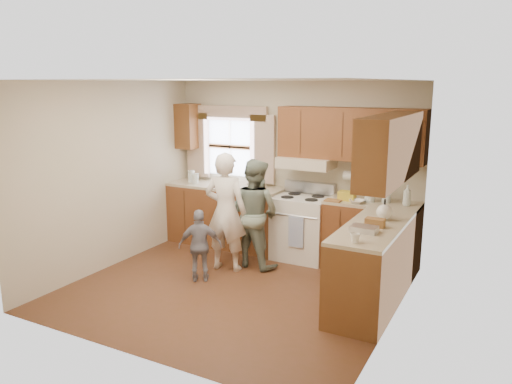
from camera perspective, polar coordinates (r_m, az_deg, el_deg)
The scene contains 6 objects.
room at distance 5.85m, azimuth -2.70°, elevation 0.31°, with size 3.80×3.80×3.80m.
kitchen_fixtures at distance 6.62m, azimuth 6.68°, elevation -1.98°, with size 3.80×2.25×2.15m.
stove at distance 7.16m, azimuth 5.32°, elevation -3.95°, with size 0.76×0.67×1.07m.
woman_left at distance 6.63m, azimuth -3.48°, elevation -2.28°, with size 0.58×0.38×1.59m, color silver.
woman_right at distance 6.76m, azimuth -0.14°, elevation -2.43°, with size 0.72×0.56×1.49m, color #254035.
child at distance 6.35m, azimuth -6.39°, elevation -6.11°, with size 0.55×0.23×0.93m, color gray.
Camera 1 is at (2.92, -4.92, 2.47)m, focal length 35.00 mm.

